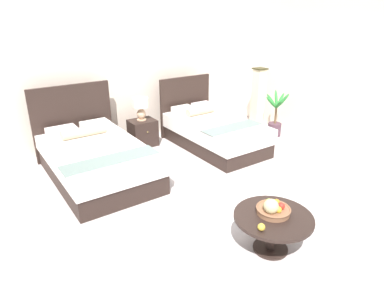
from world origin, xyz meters
The scene contains 12 objects.
ground_plane centered at (0.00, 0.00, -0.01)m, with size 9.77×9.26×0.02m, color #BEB4B2.
wall_back centered at (0.00, 2.83, 1.38)m, with size 9.77×0.12×2.75m, color beige.
wall_side_right centered at (3.08, 0.40, 1.38)m, with size 0.12×4.86×2.75m, color beige.
bed_near_window centered at (-1.14, 1.49, 0.30)m, with size 1.40×2.23×1.28m.
bed_near_corner centered at (1.14, 1.49, 0.30)m, with size 1.19×2.08×1.19m.
nightstand centered at (0.05, 2.26, 0.25)m, with size 0.48×0.42×0.51m.
table_lamp centered at (0.05, 2.28, 0.78)m, with size 0.29×0.29×0.43m.
coffee_table centered at (-0.16, -1.30, 0.34)m, with size 0.84×0.84×0.43m.
fruit_bowl centered at (-0.14, -1.27, 0.50)m, with size 0.37×0.37×0.21m.
loose_apple centered at (-0.45, -1.42, 0.47)m, with size 0.08×0.08×0.08m.
floor_lamp_corner centered at (2.65, 1.86, 0.65)m, with size 0.25×0.25×1.30m.
potted_palm centered at (2.56, 1.23, 0.31)m, with size 0.53×0.53×0.94m.
Camera 1 is at (-2.58, -3.37, 2.48)m, focal length 31.86 mm.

